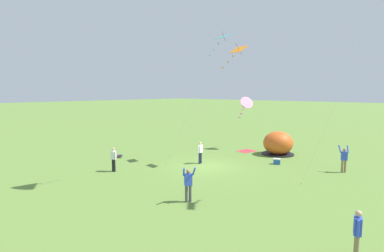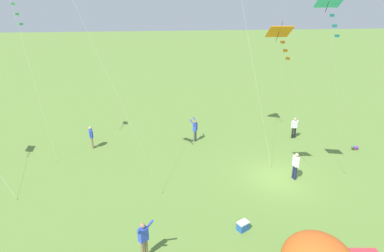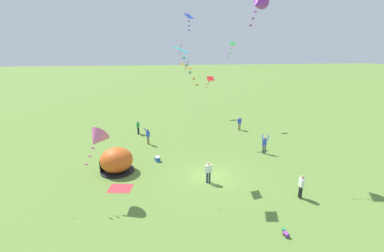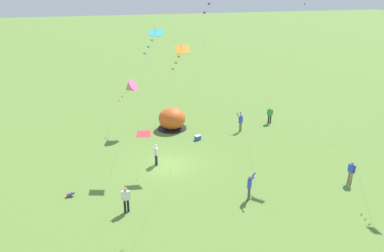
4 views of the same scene
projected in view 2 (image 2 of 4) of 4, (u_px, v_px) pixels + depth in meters
ground_plane at (277, 177)px, 18.48m from camera, size 300.00×300.00×0.00m
cooler_box at (243, 226)px, 13.93m from camera, size 0.55×0.63×0.44m
toddler_crawling at (355, 147)px, 22.06m from camera, size 0.29×0.55×0.32m
person_watching_sky at (91, 136)px, 22.06m from camera, size 0.57×0.33×1.72m
person_far_back at (296, 165)px, 17.95m from camera, size 0.59×0.29×1.72m
person_arms_raised at (144, 238)px, 12.08m from camera, size 0.67×0.72×1.89m
person_center_field at (294, 127)px, 23.85m from camera, size 0.26×0.59×1.72m
person_with_toddler at (195, 129)px, 23.27m from camera, size 0.72×0.67×1.89m
kite_cyan at (330, 9)px, 13.00m from camera, size 2.65×4.88×10.34m
kite_green at (12, 2)px, 17.85m from camera, size 2.03×1.84×10.93m
kite_orange at (281, 37)px, 13.73m from camera, size 3.83×5.00×9.15m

